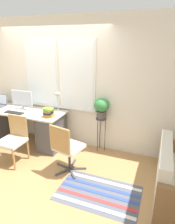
# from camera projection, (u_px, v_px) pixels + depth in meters

# --- Properties ---
(ground_plane) EXTENTS (14.00, 14.00, 0.00)m
(ground_plane) POSITION_uv_depth(u_px,v_px,m) (38.00, 155.00, 4.11)
(ground_plane) COLOR tan
(wall_back_with_window) EXTENTS (9.00, 0.12, 2.70)m
(wall_back_with_window) POSITION_uv_depth(u_px,v_px,m) (55.00, 82.00, 4.35)
(wall_back_with_window) COLOR white
(wall_back_with_window) RESTS_ON ground_plane
(desk) EXTENTS (1.86, 0.72, 0.78)m
(desk) POSITION_uv_depth(u_px,v_px,m) (25.00, 126.00, 4.48)
(desk) COLOR beige
(desk) RESTS_ON ground_plane
(laptop) EXTENTS (0.29, 0.31, 0.26)m
(laptop) POSITION_uv_depth(u_px,v_px,m) (0.00, 104.00, 4.63)
(laptop) COLOR #4C4C51
(laptop) RESTS_ON desk
(monitor) EXTENTS (0.52, 0.14, 0.42)m
(monitor) POSITION_uv_depth(u_px,v_px,m) (22.00, 99.00, 4.37)
(monitor) COLOR silver
(monitor) RESTS_ON desk
(keyboard) EXTENTS (0.43, 0.13, 0.02)m
(keyboard) POSITION_uv_depth(u_px,v_px,m) (14.00, 113.00, 4.20)
(keyboard) COLOR black
(keyboard) RESTS_ON desk
(mouse) EXTENTS (0.04, 0.06, 0.03)m
(mouse) POSITION_uv_depth(u_px,v_px,m) (25.00, 114.00, 4.09)
(mouse) COLOR silver
(mouse) RESTS_ON desk
(desk_lamp) EXTENTS (0.13, 0.13, 0.45)m
(desk_lamp) POSITION_uv_depth(u_px,v_px,m) (58.00, 98.00, 4.10)
(desk_lamp) COLOR #BCB299
(desk_lamp) RESTS_ON desk
(book_stack) EXTENTS (0.21, 0.19, 0.19)m
(book_stack) POSITION_uv_depth(u_px,v_px,m) (48.00, 113.00, 3.95)
(book_stack) COLOR orange
(book_stack) RESTS_ON desk
(desk_chair_wooden) EXTENTS (0.46, 0.47, 0.88)m
(desk_chair_wooden) POSITION_uv_depth(u_px,v_px,m) (13.00, 138.00, 3.77)
(desk_chair_wooden) COLOR #B2844C
(desk_chair_wooden) RESTS_ON ground_plane
(office_chair_swivel) EXTENTS (0.58, 0.58, 0.92)m
(office_chair_swivel) POSITION_uv_depth(u_px,v_px,m) (66.00, 147.00, 3.42)
(office_chair_swivel) COLOR #47474C
(office_chair_swivel) RESTS_ON ground_plane
(plant_stand) EXTENTS (0.22, 0.22, 0.73)m
(plant_stand) POSITION_uv_depth(u_px,v_px,m) (101.00, 124.00, 4.10)
(plant_stand) COLOR #333338
(plant_stand) RESTS_ON ground_plane
(potted_plant) EXTENTS (0.30, 0.30, 0.42)m
(potted_plant) POSITION_uv_depth(u_px,v_px,m) (101.00, 107.00, 3.98)
(potted_plant) COLOR #514C47
(potted_plant) RESTS_ON plant_stand
(floor_rug_striped) EXTENTS (1.26, 0.78, 0.01)m
(floor_rug_striped) POSITION_uv_depth(u_px,v_px,m) (98.00, 193.00, 3.07)
(floor_rug_striped) COLOR #565B6B
(floor_rug_striped) RESTS_ON ground_plane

